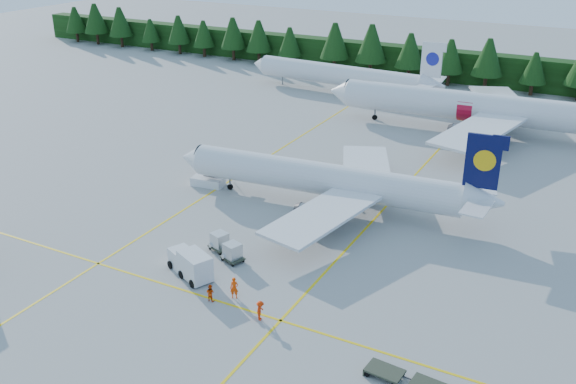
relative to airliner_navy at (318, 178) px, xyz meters
The scene contains 14 objects.
ground 16.52m from the airliner_navy, 85.60° to the right, with size 320.00×320.00×0.00m, color #A09F9A.
taxi_stripe_a 13.71m from the airliner_navy, 163.22° to the left, with size 0.25×120.00×0.01m, color yellow.
taxi_stripe_b 8.82m from the airliner_navy, 27.96° to the left, with size 0.25×120.00×0.01m, color yellow.
taxi_stripe_cross 22.43m from the airliner_navy, 86.79° to the right, with size 80.00×0.25×0.01m, color yellow.
treeline_hedge 65.86m from the airliner_navy, 88.92° to the left, with size 220.00×4.00×6.00m, color black.
airliner_navy is the anchor object (origin of this frame).
airliner_red 35.77m from the airliner_navy, 77.69° to the left, with size 44.68×36.68×12.98m.
airliner_far_left 50.45m from the airliner_navy, 112.21° to the left, with size 38.04×5.94×11.06m.
airstairs 14.65m from the airliner_navy, behind, with size 4.18×5.67×3.57m.
service_truck 20.08m from the airliner_navy, 100.65° to the right, with size 5.65×4.00×2.57m.
uld_pair 15.45m from the airliner_navy, 100.19° to the right, with size 4.81×3.46×1.59m.
crew_a 21.27m from the airliner_navy, 84.44° to the right, with size 0.73×0.48×2.01m, color #FF4205.
crew_b 22.53m from the airliner_navy, 88.89° to the right, with size 0.78×0.60×1.60m, color #DD3904.
crew_c 23.64m from the airliner_navy, 75.98° to the right, with size 0.73×0.50×1.77m, color red.
Camera 1 is at (27.32, -44.86, 31.09)m, focal length 40.00 mm.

